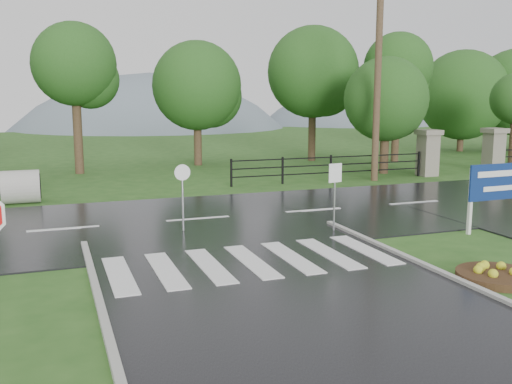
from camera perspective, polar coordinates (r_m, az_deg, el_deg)
name	(u,v)px	position (r m, az deg, el deg)	size (l,w,h in m)	color
ground	(363,354)	(9.06, 10.63, -15.64)	(120.00, 120.00, 0.00)	#28521B
main_road	(198,220)	(17.95, -5.82, -2.82)	(90.00, 8.00, 0.04)	black
crosswalk	(251,261)	(13.29, -0.45, -6.93)	(6.50, 2.80, 0.02)	silver
pillar_west	(428,152)	(28.89, 16.81, 3.88)	(1.00, 1.00, 2.24)	gray
pillar_east	(494,149)	(31.45, 22.68, 3.98)	(1.00, 1.00, 2.24)	gray
fence_west	(331,165)	(26.15, 7.49, 2.65)	(9.58, 0.08, 1.20)	black
hills	(120,250)	(74.97, -13.48, -5.68)	(102.00, 48.00, 48.00)	slate
treeline	(152,167)	(31.69, -10.33, 2.46)	(83.20, 5.20, 10.00)	#1B4716
estate_billboard	(501,185)	(17.57, 23.28, 0.66)	(2.24, 0.15, 1.96)	silver
flower_bed	(497,274)	(13.15, 22.95, -7.60)	(1.67, 1.67, 0.33)	#332111
reg_sign_small	(335,183)	(16.20, 7.90, 0.88)	(0.44, 0.09, 1.97)	#939399
reg_sign_round	(183,189)	(16.16, -7.35, 0.33)	(0.45, 0.06, 1.95)	#939399
utility_pole_east	(378,77)	(26.53, 12.08, 11.20)	(1.64, 0.31, 9.23)	#473523
entrance_tree_left	(386,100)	(29.15, 12.88, 9.00)	(4.15, 4.15, 5.76)	#3D2B1C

